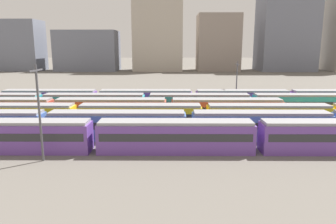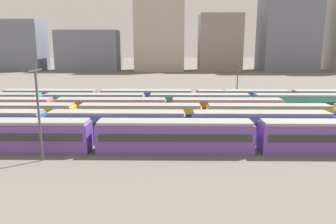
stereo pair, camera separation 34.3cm
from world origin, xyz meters
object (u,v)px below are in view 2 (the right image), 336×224
at_px(train_track_0, 256,136).
at_px(train_track_3, 112,109).
at_px(train_track_2, 333,117).
at_px(catenary_pole_0, 38,109).
at_px(train_track_4, 252,104).
at_px(catenary_pole_1, 237,81).
at_px(train_track_1, 189,125).
at_px(train_track_5, 291,99).

height_order(train_track_0, train_track_3, same).
relative_size(train_track_2, catenary_pole_0, 10.91).
bearing_deg(train_track_3, train_track_4, 12.06).
bearing_deg(train_track_2, train_track_3, 171.21).
relative_size(train_track_3, catenary_pole_1, 6.11).
relative_size(train_track_0, catenary_pole_0, 10.91).
bearing_deg(catenary_pole_1, train_track_3, -149.79).
xyz_separation_m(train_track_1, train_track_5, (21.06, 20.80, 0.00)).
bearing_deg(train_track_4, train_track_1, -127.98).
bearing_deg(train_track_5, train_track_4, -149.65).
xyz_separation_m(train_track_3, train_track_4, (24.34, 5.20, 0.00)).
relative_size(train_track_5, catenary_pole_1, 12.31).
bearing_deg(train_track_1, train_track_0, -34.40).
height_order(train_track_0, train_track_4, same).
relative_size(train_track_2, train_track_5, 1.00).
relative_size(train_track_0, train_track_1, 1.51).
relative_size(train_track_2, train_track_3, 2.02).
bearing_deg(train_track_5, train_track_0, -117.39).
xyz_separation_m(train_track_3, catenary_pole_1, (23.24, 13.53, 3.20)).
relative_size(train_track_1, catenary_pole_1, 8.18).
xyz_separation_m(train_track_1, train_track_3, (-12.16, 10.40, -0.00)).
distance_m(train_track_1, train_track_4, 19.79).
bearing_deg(train_track_2, catenary_pole_1, 119.03).
xyz_separation_m(train_track_1, train_track_4, (12.18, 15.60, 0.00)).
relative_size(train_track_4, catenary_pole_1, 12.31).
bearing_deg(train_track_0, train_track_2, 36.85).
distance_m(train_track_0, catenary_pole_1, 29.51).
bearing_deg(catenary_pole_1, train_track_2, -60.97).
distance_m(train_track_0, train_track_5, 29.28).
xyz_separation_m(train_track_0, catenary_pole_1, (3.48, 29.13, 3.20)).
bearing_deg(train_track_2, train_track_4, 131.78).
bearing_deg(catenary_pole_0, train_track_5, 38.01).
xyz_separation_m(train_track_2, catenary_pole_1, (-10.39, 18.73, 3.20)).
height_order(train_track_0, train_track_5, same).
height_order(train_track_0, train_track_1, same).
bearing_deg(train_track_1, train_track_3, 139.46).
xyz_separation_m(train_track_3, catenary_pole_0, (-4.01, -18.70, 3.80)).
relative_size(train_track_3, train_track_4, 0.50).
height_order(train_track_2, train_track_5, same).
height_order(train_track_3, train_track_4, same).
bearing_deg(train_track_0, train_track_3, 141.70).
relative_size(train_track_2, catenary_pole_1, 12.31).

